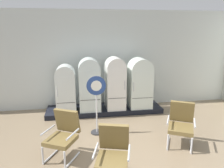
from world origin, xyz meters
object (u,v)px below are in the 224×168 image
armchair_left (63,133)px  sign_stand (97,105)px  armchair_right (181,123)px  refrigerator_0 (66,87)px  refrigerator_1 (89,83)px  refrigerator_3 (140,82)px  armchair_center (113,152)px  refrigerator_2 (115,82)px

armchair_left → sign_stand: size_ratio=0.66×
armchair_right → refrigerator_0: bearing=140.9°
refrigerator_0 → armchair_right: size_ratio=1.44×
armchair_left → sign_stand: sign_stand is taller
refrigerator_1 → refrigerator_3: bearing=0.4°
sign_stand → armchair_center: bearing=-86.3°
armchair_right → armchair_left: bearing=-177.7°
refrigerator_1 → refrigerator_3: size_ratio=1.02×
refrigerator_3 → armchair_left: size_ratio=1.60×
armchair_right → armchair_center: (-1.76, -0.98, 0.00)m
refrigerator_0 → armchair_right: refrigerator_0 is taller
refrigerator_1 → armchair_center: bearing=-86.2°
armchair_right → armchair_center: size_ratio=1.00×
refrigerator_0 → refrigerator_1: (0.72, 0.02, 0.10)m
refrigerator_0 → refrigerator_2: size_ratio=0.88×
refrigerator_3 → armchair_center: size_ratio=1.60×
refrigerator_2 → refrigerator_3: 0.80m
refrigerator_1 → armchair_right: (1.97, -2.20, -0.48)m
armchair_left → armchair_right: bearing=2.3°
armchair_right → sign_stand: (-1.87, 0.84, 0.24)m
sign_stand → refrigerator_1: bearing=94.0°
refrigerator_0 → sign_stand: size_ratio=0.95×
refrigerator_2 → sign_stand: 1.58m
refrigerator_2 → armchair_right: bearing=-62.4°
refrigerator_0 → refrigerator_2: 1.53m
refrigerator_1 → sign_stand: (0.09, -1.37, -0.25)m
refrigerator_3 → armchair_right: 2.29m
armchair_left → refrigerator_2: bearing=57.2°
refrigerator_3 → sign_stand: (-1.52, -1.38, -0.22)m
refrigerator_0 → armchair_right: 3.48m
refrigerator_1 → refrigerator_0: bearing=-178.5°
refrigerator_2 → armchair_right: (1.16, -2.22, -0.49)m
refrigerator_2 → sign_stand: bearing=-117.4°
refrigerator_3 → refrigerator_2: bearing=179.8°
refrigerator_0 → sign_stand: bearing=-58.9°
refrigerator_2 → sign_stand: size_ratio=1.08×
refrigerator_2 → armchair_right: refrigerator_2 is taller
refrigerator_0 → refrigerator_2: bearing=1.2°
refrigerator_1 → armchair_left: size_ratio=1.63×
refrigerator_0 → refrigerator_1: bearing=1.5°
refrigerator_2 → armchair_center: size_ratio=1.64×
refrigerator_2 → armchair_center: bearing=-100.6°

